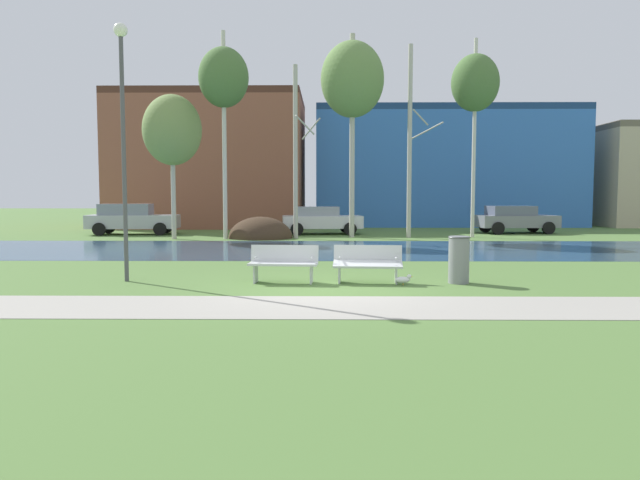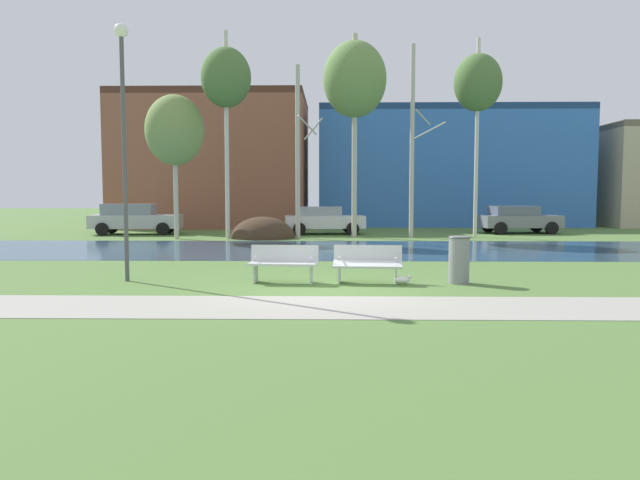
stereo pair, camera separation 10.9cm
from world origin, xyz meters
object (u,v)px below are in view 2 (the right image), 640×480
object	(u,v)px
parked_hatch_third_grey	(518,219)
parked_sedan_second_white	(323,219)
parked_van_nearest_silver	(134,218)
streetlamp	(123,114)
seagull	(403,280)
bench_left	(284,263)
bench_right	(368,263)
trash_bin	(459,259)

from	to	relation	value
parked_hatch_third_grey	parked_sedan_second_white	bearing A→B (deg)	-175.31
parked_van_nearest_silver	parked_hatch_third_grey	bearing A→B (deg)	3.25
streetlamp	parked_sedan_second_white	distance (m)	17.36
seagull	parked_sedan_second_white	world-z (taller)	parked_sedan_second_white
seagull	parked_sedan_second_white	bearing A→B (deg)	96.95
bench_left	parked_hatch_third_grey	distance (m)	20.58
streetlamp	bench_left	bearing A→B (deg)	-2.79
bench_left	parked_hatch_third_grey	size ratio (longest dim) A/B	0.39
parked_van_nearest_silver	parked_hatch_third_grey	size ratio (longest dim) A/B	1.10
bench_right	bench_left	bearing A→B (deg)	180.00
trash_bin	parked_sedan_second_white	xyz separation A→B (m)	(-3.39, 16.69, 0.19)
seagull	bench_right	bearing A→B (deg)	156.45
parked_van_nearest_silver	parked_sedan_second_white	distance (m)	9.61
streetlamp	parked_van_nearest_silver	bearing A→B (deg)	107.74
streetlamp	parked_van_nearest_silver	world-z (taller)	streetlamp
trash_bin	parked_hatch_third_grey	distance (m)	18.78
streetlamp	parked_sedan_second_white	xyz separation A→B (m)	(4.43, 16.49, -3.18)
bench_left	parked_van_nearest_silver	size ratio (longest dim) A/B	0.35
streetlamp	parked_hatch_third_grey	distance (m)	22.86
trash_bin	bench_left	bearing A→B (deg)	179.64
streetlamp	parked_hatch_third_grey	world-z (taller)	streetlamp
bench_left	parked_sedan_second_white	size ratio (longest dim) A/B	0.39
trash_bin	seagull	bearing A→B (deg)	-166.39
streetlamp	bench_right	bearing A→B (deg)	-1.84
streetlamp	seagull	bearing A→B (deg)	-4.64
bench_right	parked_van_nearest_silver	size ratio (longest dim) A/B	0.35
trash_bin	streetlamp	bearing A→B (deg)	178.48
trash_bin	parked_van_nearest_silver	size ratio (longest dim) A/B	0.24
seagull	streetlamp	world-z (taller)	streetlamp
bench_right	seagull	xyz separation A→B (m)	(0.79, -0.34, -0.34)
bench_left	seagull	distance (m)	2.80
trash_bin	streetlamp	world-z (taller)	streetlamp
bench_left	parked_sedan_second_white	bearing A→B (deg)	87.66
parked_van_nearest_silver	parked_hatch_third_grey	xyz separation A→B (m)	(19.76, 1.12, -0.05)
seagull	streetlamp	distance (m)	7.55
parked_van_nearest_silver	parked_hatch_third_grey	world-z (taller)	parked_van_nearest_silver
trash_bin	parked_sedan_second_white	bearing A→B (deg)	101.49
parked_sedan_second_white	parked_hatch_third_grey	distance (m)	10.18
parked_hatch_third_grey	trash_bin	bearing A→B (deg)	-111.08
bench_right	parked_van_nearest_silver	distance (m)	19.67
bench_left	parked_hatch_third_grey	xyz separation A→B (m)	(10.83, 17.50, 0.29)
parked_hatch_third_grey	bench_left	bearing A→B (deg)	-121.75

